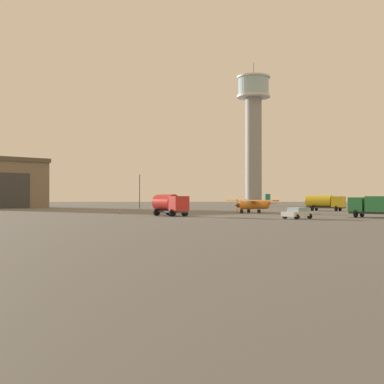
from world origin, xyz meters
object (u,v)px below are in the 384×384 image
truck_box_green (378,205)px  traffic_cone_near_left (120,212)px  car_white (298,213)px  control_tower (254,125)px  truck_fuel_tanker_yellow (325,202)px  light_post_west (140,188)px  truck_fuel_tanker_red (170,204)px  airplane_orange (253,204)px

truck_box_green → traffic_cone_near_left: bearing=14.1°
car_white → traffic_cone_near_left: (-23.33, 18.51, -0.41)m
control_tower → truck_fuel_tanker_yellow: size_ratio=5.92×
light_post_west → traffic_cone_near_left: (-0.09, -34.97, -4.36)m
traffic_cone_near_left → truck_fuel_tanker_red: bearing=-49.5°
airplane_orange → truck_fuel_tanker_red: 18.06m
airplane_orange → car_white: size_ratio=2.20×
airplane_orange → truck_fuel_tanker_red: bearing=5.7°
airplane_orange → truck_fuel_tanker_red: (-13.16, -12.37, 0.22)m
truck_fuel_tanker_red → traffic_cone_near_left: size_ratio=8.54×
truck_fuel_tanker_red → traffic_cone_near_left: bearing=-177.7°
truck_fuel_tanker_yellow → control_tower: bearing=133.8°
truck_fuel_tanker_red → airplane_orange: bearing=94.9°
car_white → traffic_cone_near_left: 29.79m
car_white → traffic_cone_near_left: bearing=-80.8°
airplane_orange → truck_box_green: 22.84m
truck_fuel_tanker_yellow → car_white: (-12.82, -33.84, -0.91)m
truck_box_green → traffic_cone_near_left: (-34.03, 15.70, -1.23)m
airplane_orange → light_post_west: 38.29m
light_post_west → truck_fuel_tanker_yellow: bearing=-28.6°
airplane_orange → light_post_west: (-20.99, 31.86, 3.24)m
control_tower → traffic_cone_near_left: size_ratio=61.25×
light_post_west → traffic_cone_near_left: bearing=-90.1°
truck_box_green → car_white: 11.09m
truck_fuel_tanker_yellow → truck_box_green: truck_fuel_tanker_yellow is taller
control_tower → truck_fuel_tanker_red: 82.16m
control_tower → light_post_west: (-30.05, -31.83, -18.70)m
truck_fuel_tanker_red → truck_fuel_tanker_yellow: size_ratio=0.82×
traffic_cone_near_left → car_white: bearing=-38.4°
light_post_west → airplane_orange: bearing=-56.6°
traffic_cone_near_left → truck_box_green: bearing=-24.8°
truck_fuel_tanker_yellow → light_post_west: 41.18m
control_tower → car_white: 88.53m
control_tower → truck_box_green: 85.43m
truck_fuel_tanker_red → truck_box_green: bearing=37.9°
truck_box_green → light_post_west: bearing=-17.3°
airplane_orange → light_post_west: light_post_west is taller
truck_fuel_tanker_red → truck_fuel_tanker_yellow: 37.44m
truck_box_green → traffic_cone_near_left: size_ratio=9.99×
control_tower → airplane_orange: (-9.06, -63.69, -21.94)m
airplane_orange → truck_fuel_tanker_red: airplane_orange is taller
airplane_orange → truck_fuel_tanker_yellow: 19.41m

